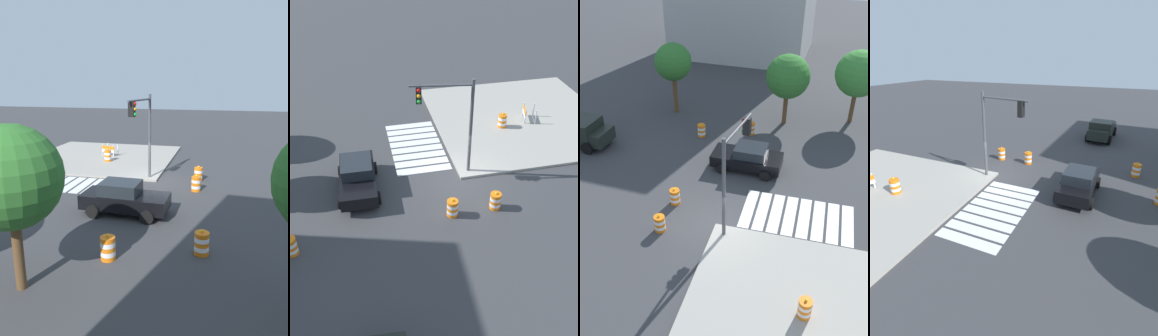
% 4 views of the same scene
% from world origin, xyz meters
% --- Properties ---
extents(ground_plane, '(120.00, 120.00, 0.00)m').
position_xyz_m(ground_plane, '(0.00, 0.00, 0.00)').
color(ground_plane, '#38383A').
extents(crosswalk_stripes, '(5.85, 3.20, 0.02)m').
position_xyz_m(crosswalk_stripes, '(4.00, 1.80, 0.01)').
color(crosswalk_stripes, silver).
rests_on(crosswalk_stripes, ground).
extents(sports_car, '(4.34, 2.22, 1.63)m').
position_xyz_m(sports_car, '(0.47, 5.59, 0.81)').
color(sports_car, black).
rests_on(sports_car, ground).
extents(pickup_truck, '(5.28, 2.65, 1.92)m').
position_xyz_m(pickup_truck, '(-11.45, 5.66, 0.97)').
color(pickup_truck, black).
rests_on(pickup_truck, ground).
extents(traffic_barrel_near_corner, '(0.56, 0.56, 1.02)m').
position_xyz_m(traffic_barrel_near_corner, '(-2.69, 1.20, 0.45)').
color(traffic_barrel_near_corner, orange).
rests_on(traffic_barrel_near_corner, ground).
extents(traffic_barrel_crosswalk_end, '(0.56, 0.56, 1.02)m').
position_xyz_m(traffic_barrel_crosswalk_end, '(-3.57, 8.78, 0.45)').
color(traffic_barrel_crosswalk_end, orange).
rests_on(traffic_barrel_crosswalk_end, ground).
extents(traffic_barrel_median_far, '(0.56, 0.56, 1.02)m').
position_xyz_m(traffic_barrel_median_far, '(-2.64, -1.04, 0.45)').
color(traffic_barrel_median_far, orange).
rests_on(traffic_barrel_median_far, ground).
extents(traffic_barrel_on_sidewalk, '(0.56, 0.56, 1.02)m').
position_xyz_m(traffic_barrel_on_sidewalk, '(4.92, -4.29, 0.60)').
color(traffic_barrel_on_sidewalk, orange).
rests_on(traffic_barrel_on_sidewalk, sidewalk_corner).
extents(traffic_light_pole, '(0.74, 3.26, 5.50)m').
position_xyz_m(traffic_light_pole, '(0.77, 0.52, 3.91)').
color(traffic_light_pole, '#4C4C51').
rests_on(traffic_light_pole, sidewalk_corner).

